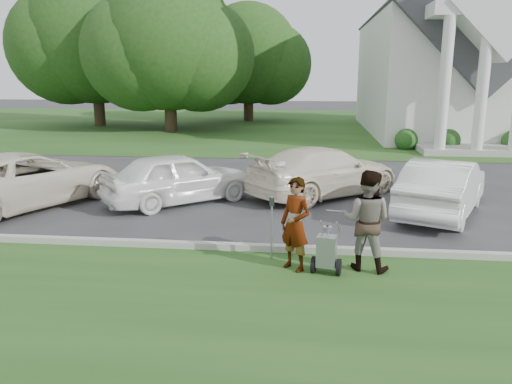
% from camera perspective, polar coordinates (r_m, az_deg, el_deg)
% --- Properties ---
extents(ground, '(120.00, 120.00, 0.00)m').
position_cam_1_polar(ground, '(9.87, 1.10, -7.91)').
color(ground, '#333335').
rests_on(ground, ground).
extents(grass_strip, '(80.00, 7.00, 0.01)m').
position_cam_1_polar(grass_strip, '(7.17, -1.10, -16.55)').
color(grass_strip, '#234A19').
rests_on(grass_strip, ground).
extents(church_lawn, '(80.00, 30.00, 0.01)m').
position_cam_1_polar(church_lawn, '(36.35, 4.89, 7.65)').
color(church_lawn, '#234A19').
rests_on(church_lawn, ground).
extents(curb, '(80.00, 0.18, 0.15)m').
position_cam_1_polar(curb, '(10.36, 1.37, -6.43)').
color(curb, '#9E9E93').
rests_on(curb, ground).
extents(church, '(9.19, 19.00, 24.10)m').
position_cam_1_polar(church, '(33.39, 21.25, 16.53)').
color(church, white).
rests_on(church, ground).
extents(tree_left, '(10.63, 8.40, 9.71)m').
position_cam_1_polar(tree_left, '(32.41, -10.03, 15.85)').
color(tree_left, '#332316').
rests_on(tree_left, ground).
extents(tree_far, '(11.64, 9.20, 10.73)m').
position_cam_1_polar(tree_far, '(37.29, -18.00, 15.97)').
color(tree_far, '#332316').
rests_on(tree_far, ground).
extents(tree_back, '(9.61, 7.60, 8.89)m').
position_cam_1_polar(tree_back, '(39.46, -0.90, 15.01)').
color(tree_back, '#332316').
rests_on(tree_back, ground).
extents(striping_cart, '(0.63, 1.12, 0.98)m').
position_cam_1_polar(striping_cart, '(9.22, 8.08, -6.80)').
color(striping_cart, black).
rests_on(striping_cart, ground).
extents(person_left, '(0.76, 0.72, 1.75)m').
position_cam_1_polar(person_left, '(9.20, 4.51, -3.78)').
color(person_left, '#999999').
rests_on(person_left, ground).
extents(person_right, '(1.08, 0.95, 1.88)m').
position_cam_1_polar(person_right, '(9.41, 12.50, -3.26)').
color(person_right, '#999999').
rests_on(person_right, ground).
extents(parking_meter_near, '(0.09, 0.08, 1.29)m').
position_cam_1_polar(parking_meter_near, '(9.68, 1.81, -3.25)').
color(parking_meter_near, gray).
rests_on(parking_meter_near, ground).
extents(car_a, '(4.61, 5.97, 1.51)m').
position_cam_1_polar(car_a, '(15.15, -24.73, 1.36)').
color(car_a, beige).
rests_on(car_a, ground).
extents(car_b, '(4.37, 4.04, 1.45)m').
position_cam_1_polar(car_b, '(14.23, -8.89, 1.62)').
color(car_b, white).
rests_on(car_b, ground).
extents(car_c, '(5.13, 4.87, 1.46)m').
position_cam_1_polar(car_c, '(15.10, 7.79, 2.35)').
color(car_c, white).
rests_on(car_c, ground).
extents(car_d, '(3.21, 4.64, 1.45)m').
position_cam_1_polar(car_d, '(13.78, 20.55, 0.54)').
color(car_d, white).
rests_on(car_d, ground).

